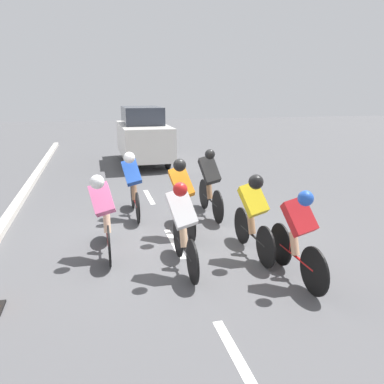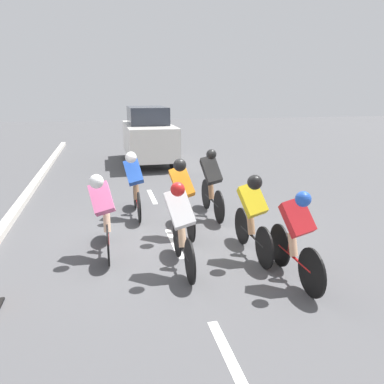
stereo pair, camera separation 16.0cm
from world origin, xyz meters
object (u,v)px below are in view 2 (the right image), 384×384
at_px(cyclist_white, 181,224).
at_px(cyclist_red, 296,234).
at_px(cyclist_blue, 134,181).
at_px(cyclist_orange, 183,194).
at_px(cyclist_black, 211,182).
at_px(cyclist_yellow, 253,213).
at_px(cyclist_pink, 104,211).
at_px(support_car, 148,135).

bearing_deg(cyclist_white, cyclist_red, 154.72).
distance_m(cyclist_white, cyclist_blue, 2.84).
distance_m(cyclist_orange, cyclist_black, 1.21).
bearing_deg(cyclist_white, cyclist_blue, -80.68).
xyz_separation_m(cyclist_yellow, cyclist_pink, (2.37, -0.68, -0.01)).
xyz_separation_m(cyclist_red, cyclist_yellow, (0.28, -0.94, 0.03)).
xyz_separation_m(cyclist_red, cyclist_white, (1.52, -0.72, 0.02)).
relative_size(cyclist_white, cyclist_pink, 0.96).
bearing_deg(cyclist_white, cyclist_yellow, -169.70).
xyz_separation_m(cyclist_white, cyclist_yellow, (-1.24, -0.23, 0.01)).
distance_m(cyclist_white, cyclist_orange, 1.54).
bearing_deg(cyclist_pink, cyclist_black, -147.17).
relative_size(cyclist_yellow, cyclist_black, 0.95).
xyz_separation_m(cyclist_orange, cyclist_black, (-0.82, -0.89, -0.02)).
height_order(cyclist_red, cyclist_pink, cyclist_pink).
bearing_deg(cyclist_blue, cyclist_red, 119.38).
relative_size(cyclist_orange, support_car, 0.39).
height_order(cyclist_orange, support_car, support_car).
height_order(cyclist_yellow, cyclist_pink, cyclist_yellow).
height_order(cyclist_white, support_car, support_car).
bearing_deg(cyclist_yellow, cyclist_blue, -56.54).
height_order(cyclist_white, cyclist_pink, cyclist_white).
relative_size(cyclist_red, cyclist_orange, 1.00).
relative_size(cyclist_black, cyclist_pink, 1.04).
relative_size(cyclist_red, support_car, 0.39).
bearing_deg(cyclist_black, support_car, -85.25).
height_order(cyclist_red, cyclist_blue, cyclist_blue).
distance_m(cyclist_red, cyclist_blue, 4.04).
bearing_deg(cyclist_red, cyclist_pink, -31.53).
xyz_separation_m(cyclist_yellow, cyclist_black, (0.07, -2.16, 0.02)).
relative_size(cyclist_white, cyclist_black, 0.92).
distance_m(cyclist_red, cyclist_black, 3.13).
bearing_deg(support_car, cyclist_yellow, 94.07).
distance_m(cyclist_white, cyclist_pink, 1.45).
distance_m(cyclist_black, support_car, 6.81).
xyz_separation_m(cyclist_blue, cyclist_orange, (-0.81, 1.30, 0.02)).
bearing_deg(cyclist_pink, support_car, -101.85).
bearing_deg(cyclist_orange, cyclist_pink, 21.71).
bearing_deg(cyclist_red, cyclist_blue, -60.62).
relative_size(cyclist_orange, cyclist_black, 0.94).
height_order(cyclist_yellow, support_car, support_car).
height_order(cyclist_black, support_car, support_car).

